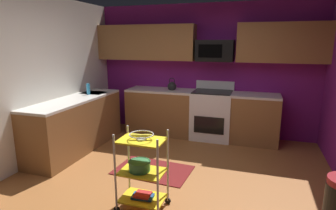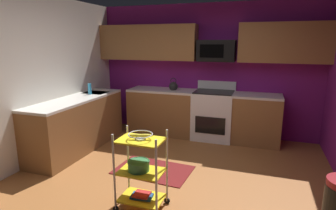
{
  "view_description": "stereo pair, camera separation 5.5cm",
  "coord_description": "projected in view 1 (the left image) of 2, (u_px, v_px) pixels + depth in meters",
  "views": [
    {
      "loc": [
        1.07,
        -3.2,
        1.87
      ],
      "look_at": [
        -0.05,
        0.24,
        1.05
      ],
      "focal_mm": 29.92,
      "sensor_mm": 36.0,
      "label": 1
    },
    {
      "loc": [
        1.12,
        -3.18,
        1.87
      ],
      "look_at": [
        -0.05,
        0.24,
        1.05
      ],
      "focal_mm": 29.92,
      "sensor_mm": 36.0,
      "label": 2
    }
  ],
  "objects": [
    {
      "name": "mixing_bowl_large",
      "position": [
        140.0,
        166.0,
        3.12
      ],
      "size": [
        0.25,
        0.25,
        0.11
      ],
      "color": "#387F4C",
      "rests_on": "rolling_cart"
    },
    {
      "name": "floor_rug",
      "position": [
        153.0,
        170.0,
        4.16
      ],
      "size": [
        1.14,
        0.77,
        0.01
      ],
      "primitive_type": "cube",
      "rotation": [
        0.0,
        0.0,
        -0.06
      ],
      "color": "maroon",
      "rests_on": "ground"
    },
    {
      "name": "upper_cabinets",
      "position": [
        200.0,
        43.0,
        5.38
      ],
      "size": [
        4.4,
        0.33,
        0.7
      ],
      "color": "brown"
    },
    {
      "name": "counter_run",
      "position": [
        152.0,
        118.0,
        5.28
      ],
      "size": [
        3.69,
        2.68,
        0.92
      ],
      "color": "brown",
      "rests_on": "ground"
    },
    {
      "name": "wall_back",
      "position": [
        204.0,
        70.0,
        5.67
      ],
      "size": [
        4.52,
        0.06,
        2.6
      ],
      "primitive_type": "cube",
      "color": "#751970",
      "rests_on": "ground"
    },
    {
      "name": "kettle",
      "position": [
        172.0,
        86.0,
        5.6
      ],
      "size": [
        0.21,
        0.18,
        0.26
      ],
      "color": "black",
      "rests_on": "counter_run"
    },
    {
      "name": "microwave",
      "position": [
        215.0,
        51.0,
        5.3
      ],
      "size": [
        0.7,
        0.39,
        0.4
      ],
      "color": "black"
    },
    {
      "name": "floor",
      "position": [
        166.0,
        188.0,
        3.71
      ],
      "size": [
        4.4,
        4.8,
        0.04
      ],
      "primitive_type": "cube",
      "color": "#995B2D",
      "rests_on": "ground"
    },
    {
      "name": "book_stack",
      "position": [
        143.0,
        196.0,
        3.19
      ],
      "size": [
        0.26,
        0.17,
        0.05
      ],
      "color": "#1E4C8C",
      "rests_on": "rolling_cart"
    },
    {
      "name": "wall_left",
      "position": [
        21.0,
        82.0,
        4.09
      ],
      "size": [
        0.06,
        4.8,
        2.6
      ],
      "primitive_type": "cube",
      "color": "silver",
      "rests_on": "ground"
    },
    {
      "name": "fruit_bowl",
      "position": [
        141.0,
        136.0,
        3.03
      ],
      "size": [
        0.27,
        0.27,
        0.07
      ],
      "color": "silver",
      "rests_on": "rolling_cart"
    },
    {
      "name": "rolling_cart",
      "position": [
        142.0,
        172.0,
        3.13
      ],
      "size": [
        0.56,
        0.36,
        0.91
      ],
      "color": "silver",
      "rests_on": "ground"
    },
    {
      "name": "oven_range",
      "position": [
        212.0,
        114.0,
        5.48
      ],
      "size": [
        0.76,
        0.65,
        1.1
      ],
      "color": "white",
      "rests_on": "ground"
    },
    {
      "name": "dish_soap_bottle",
      "position": [
        88.0,
        89.0,
        5.12
      ],
      "size": [
        0.06,
        0.06,
        0.2
      ],
      "primitive_type": "cylinder",
      "color": "#2D8CBF",
      "rests_on": "counter_run"
    }
  ]
}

